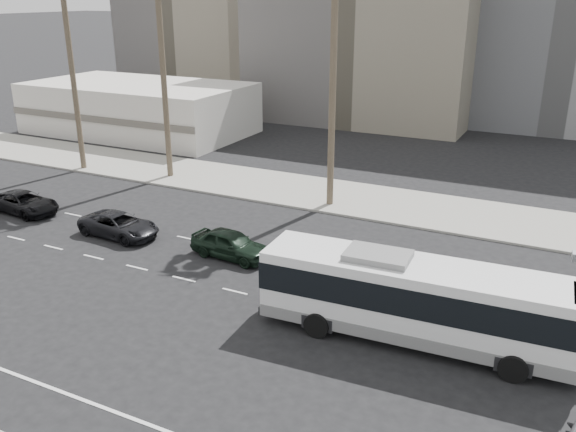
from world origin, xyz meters
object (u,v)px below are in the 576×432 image
Objects in this scene: car_a at (231,244)px; car_b at (119,225)px; city_bus at (415,298)px; car_c at (24,203)px.

car_b is (-7.51, -0.32, -0.08)m from car_a.
city_bus reaches higher than car_b.
city_bus is 18.96m from car_b.
city_bus is 2.82× the size of car_a.
city_bus reaches higher than car_c.
car_b is at bearing 96.93° from car_a.
city_bus is 11.77m from car_a.
car_a is 0.91× the size of car_b.
car_a is 0.92× the size of car_c.
city_bus reaches higher than car_a.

